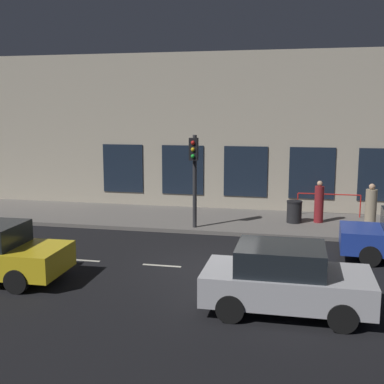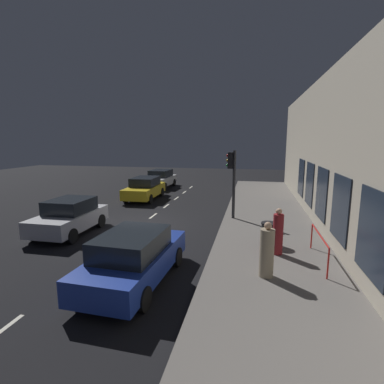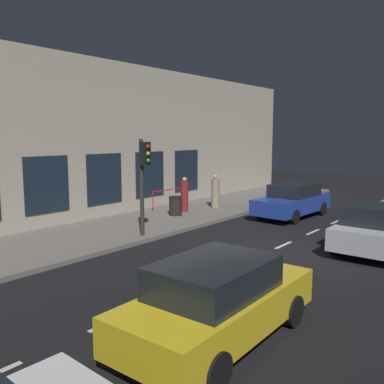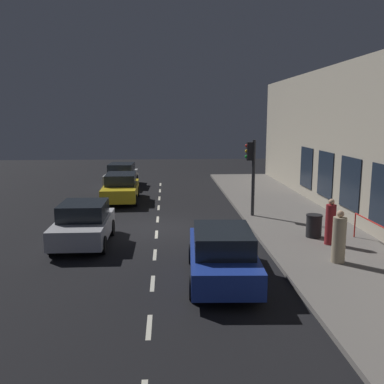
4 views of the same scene
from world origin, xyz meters
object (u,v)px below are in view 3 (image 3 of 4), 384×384
(parked_car_1, at_px, (375,229))
(trash_bin, at_px, (175,206))
(parked_car_0, at_px, (293,200))
(pedestrian_1, at_px, (184,196))
(pedestrian_0, at_px, (215,193))
(traffic_light, at_px, (144,172))
(parked_car_2, at_px, (218,300))

(parked_car_1, distance_m, trash_bin, 8.87)
(parked_car_0, height_order, pedestrian_1, pedestrian_1)
(parked_car_1, xyz_separation_m, pedestrian_0, (8.66, -3.01, 0.14))
(pedestrian_1, distance_m, trash_bin, 1.05)
(traffic_light, relative_size, parked_car_2, 0.80)
(trash_bin, bearing_deg, parked_car_0, -137.24)
(traffic_light, bearing_deg, pedestrian_1, -66.91)
(pedestrian_0, distance_m, trash_bin, 2.92)
(parked_car_1, height_order, pedestrian_0, pedestrian_0)
(traffic_light, xyz_separation_m, parked_car_0, (-2.34, -7.55, -1.75))
(parked_car_0, height_order, parked_car_1, same)
(traffic_light, bearing_deg, parked_car_1, -152.82)
(parked_car_2, height_order, trash_bin, parked_car_2)
(traffic_light, distance_m, pedestrian_0, 7.02)
(pedestrian_0, bearing_deg, traffic_light, -99.85)
(parked_car_1, xyz_separation_m, parked_car_2, (0.56, 8.19, 0.00))
(parked_car_1, relative_size, parked_car_2, 0.86)
(pedestrian_0, bearing_deg, pedestrian_1, -126.61)
(traffic_light, distance_m, parked_car_2, 8.16)
(parked_car_0, bearing_deg, pedestrian_1, 35.75)
(parked_car_0, bearing_deg, pedestrian_0, 15.73)
(traffic_light, distance_m, trash_bin, 4.59)
(parked_car_1, distance_m, pedestrian_0, 9.17)
(pedestrian_0, bearing_deg, parked_car_2, -77.07)
(parked_car_0, xyz_separation_m, pedestrian_0, (3.88, 0.89, 0.13))
(traffic_light, height_order, pedestrian_0, traffic_light)
(parked_car_2, xyz_separation_m, pedestrian_0, (8.10, -11.20, 0.13))
(traffic_light, distance_m, parked_car_0, 8.09)
(pedestrian_1, xyz_separation_m, trash_bin, (-0.26, 0.97, -0.34))
(parked_car_0, bearing_deg, parked_car_2, 112.03)
(trash_bin, bearing_deg, pedestrian_0, -94.15)
(parked_car_0, relative_size, pedestrian_1, 2.71)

